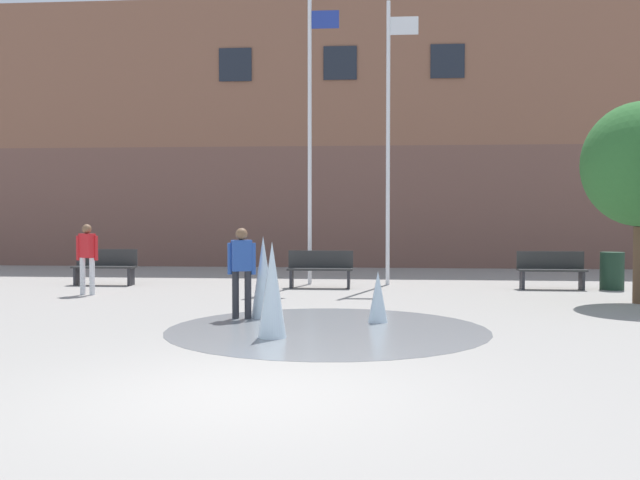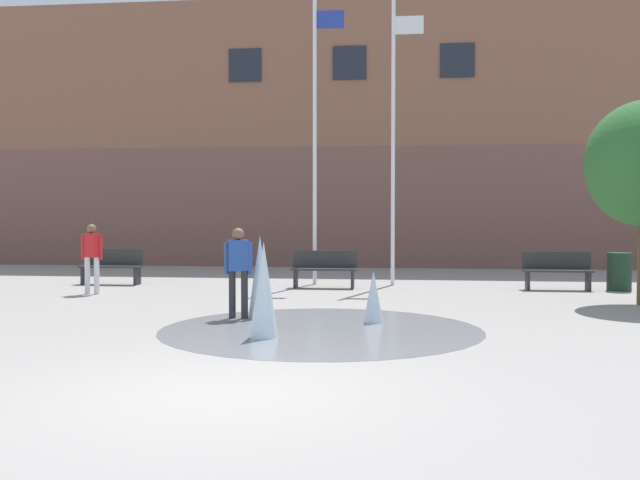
{
  "view_description": "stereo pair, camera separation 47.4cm",
  "coord_description": "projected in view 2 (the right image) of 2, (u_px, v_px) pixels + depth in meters",
  "views": [
    {
      "loc": [
        1.46,
        -7.52,
        1.89
      ],
      "look_at": [
        0.17,
        7.51,
        1.3
      ],
      "focal_mm": 42.0,
      "sensor_mm": 36.0,
      "label": 1
    },
    {
      "loc": [
        1.93,
        -7.47,
        1.89
      ],
      "look_at": [
        0.17,
        7.51,
        1.3
      ],
      "focal_mm": 42.0,
      "sensor_mm": 36.0,
      "label": 2
    }
  ],
  "objects": [
    {
      "name": "splash_fountain",
      "position": [
        290.0,
        296.0,
        12.16
      ],
      "size": [
        5.14,
        5.14,
        1.45
      ],
      "color": "gray",
      "rests_on": "ground"
    },
    {
      "name": "flagpole_left",
      "position": [
        316.0,
        131.0,
        19.1
      ],
      "size": [
        0.8,
        0.1,
        7.37
      ],
      "color": "silver",
      "rests_on": "ground"
    },
    {
      "name": "adult_near_bench",
      "position": [
        92.0,
        253.0,
        16.92
      ],
      "size": [
        0.5,
        0.34,
        1.59
      ],
      "rotation": [
        0.0,
        0.0,
        -0.49
      ],
      "color": "silver",
      "rests_on": "ground"
    },
    {
      "name": "park_bench_left_of_flagpoles",
      "position": [
        324.0,
        268.0,
        18.3
      ],
      "size": [
        1.6,
        0.44,
        0.91
      ],
      "color": "#28282D",
      "rests_on": "ground"
    },
    {
      "name": "adult_in_red",
      "position": [
        238.0,
        265.0,
        13.08
      ],
      "size": [
        0.5,
        0.31,
        1.59
      ],
      "rotation": [
        0.0,
        0.0,
        0.38
      ],
      "color": "#28282D",
      "rests_on": "ground"
    },
    {
      "name": "park_bench_far_left",
      "position": [
        112.0,
        266.0,
        19.2
      ],
      "size": [
        1.6,
        0.44,
        0.91
      ],
      "color": "#28282D",
      "rests_on": "ground"
    },
    {
      "name": "park_bench_far_right",
      "position": [
        557.0,
        270.0,
        17.82
      ],
      "size": [
        1.6,
        0.44,
        0.91
      ],
      "color": "#28282D",
      "rests_on": "ground"
    },
    {
      "name": "ground_plane",
      "position": [
        219.0,
        394.0,
        7.71
      ],
      "size": [
        100.0,
        100.0,
        0.0
      ],
      "primitive_type": "plane",
      "color": "gray"
    },
    {
      "name": "library_building",
      "position": [
        356.0,
        141.0,
        27.67
      ],
      "size": [
        36.0,
        6.05,
        8.98
      ],
      "color": "brown",
      "rests_on": "ground"
    },
    {
      "name": "trash_can",
      "position": [
        619.0,
        272.0,
        17.69
      ],
      "size": [
        0.56,
        0.56,
        0.9
      ],
      "primitive_type": "cylinder",
      "color": "#193323",
      "rests_on": "ground"
    },
    {
      "name": "flagpole_right",
      "position": [
        394.0,
        134.0,
        18.87
      ],
      "size": [
        0.8,
        0.1,
        7.17
      ],
      "color": "silver",
      "rests_on": "ground"
    }
  ]
}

